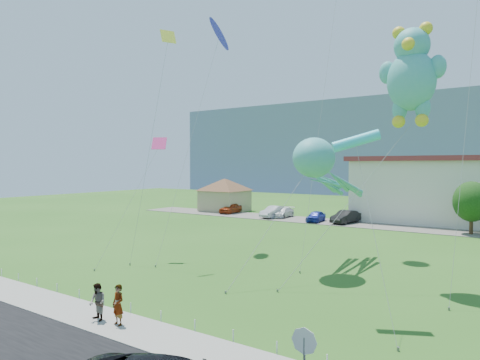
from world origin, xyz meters
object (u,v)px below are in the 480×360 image
parked_car_white (283,212)px  pavilion (225,192)px  stop_sign (304,349)px  teddy_bear_kite (411,73)px  parked_car_blue (316,216)px  pedestrian_left (118,305)px  parked_car_silver (274,212)px  parked_car_red (231,208)px  pedestrian_right (97,302)px  parked_car_black (346,217)px  octopus_kite (321,168)px

parked_car_white → pavilion: bearing=166.6°
stop_sign → teddy_bear_kite: bearing=92.3°
pavilion → parked_car_white: size_ratio=2.03×
parked_car_white → parked_car_blue: bearing=-19.1°
pedestrian_left → parked_car_silver: pedestrian_left is taller
parked_car_blue → parked_car_red: bearing=168.5°
pedestrian_right → parked_car_blue: (-5.83, 37.02, -0.21)m
pedestrian_right → parked_car_red: 43.73m
parked_car_white → parked_car_black: size_ratio=0.96×
parked_car_red → parked_car_silver: bearing=-11.1°
pedestrian_left → parked_car_blue: pedestrian_left is taller
parked_car_silver → pedestrian_left: bearing=-65.4°
pavilion → pedestrian_left: (23.91, -40.83, -2.04)m
pedestrian_right → parked_car_white: 40.39m
pavilion → parked_car_red: pavilion is taller
parked_car_red → parked_car_white: size_ratio=0.96×
pedestrian_left → parked_car_blue: bearing=105.4°
parked_car_white → teddy_bear_kite: bearing=-50.4°
stop_sign → pedestrian_left: 9.72m
teddy_bear_kite → parked_car_blue: bearing=125.4°
pavilion → pedestrian_right: bearing=-61.0°
parked_car_red → parked_car_black: 17.88m
parked_car_black → pedestrian_right: bearing=-76.3°
pedestrian_left → parked_car_black: pedestrian_left is taller
stop_sign → octopus_kite: octopus_kite is taller
pavilion → parked_car_blue: (16.90, -3.98, -2.30)m
pedestrian_left → parked_car_red: pedestrian_left is taller
octopus_kite → pavilion: bearing=136.0°
pedestrian_left → pedestrian_right: 1.19m
parked_car_red → parked_car_white: bearing=-4.0°
parked_car_white → octopus_kite: size_ratio=0.34×
parked_car_red → parked_car_silver: (7.86, -1.07, 0.03)m
parked_car_black → parked_car_blue: bearing=-157.9°
pedestrian_right → parked_car_white: pedestrian_right is taller
parked_car_white → teddy_bear_kite: size_ratio=0.29×
parked_car_silver → pavilion: bearing=167.8°
pavilion → parked_car_silver: pavilion is taller
stop_sign → octopus_kite: bearing=111.9°
pedestrian_left → octopus_kite: (3.11, 14.76, 5.94)m
pedestrian_left → parked_car_silver: size_ratio=0.38×
parked_car_white → parked_car_blue: (5.61, -1.71, 0.01)m
parked_car_black → pedestrian_left: bearing=-74.5°
pavilion → parked_car_blue: bearing=-13.2°
parked_car_white → octopus_kite: 29.20m
stop_sign → parked_car_blue: (-16.60, 38.23, -1.14)m
octopus_kite → stop_sign: bearing=-68.1°
parked_car_black → teddy_bear_kite: size_ratio=0.31×
parked_car_blue → pedestrian_left: bearing=-83.6°
pavilion → pedestrian_left: pavilion is taller
teddy_bear_kite → pedestrian_left: bearing=-121.9°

